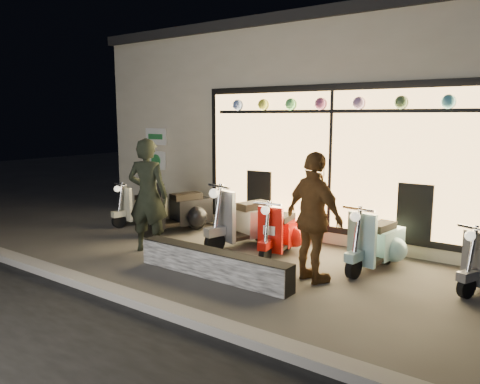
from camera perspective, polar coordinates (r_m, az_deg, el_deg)
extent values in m
plane|color=#383533|center=(7.54, -1.29, -8.66)|extent=(40.00, 40.00, 0.00)
cube|color=slate|center=(6.14, -12.90, -12.57)|extent=(40.00, 0.25, 0.12)
cube|color=beige|center=(11.57, 13.91, 7.40)|extent=(10.00, 6.00, 4.00)
cube|color=black|center=(11.70, 14.33, 17.73)|extent=(10.20, 6.20, 0.20)
cube|color=black|center=(8.50, 11.14, 3.89)|extent=(5.45, 0.06, 2.65)
cube|color=#FFBF6B|center=(8.47, 11.03, 3.87)|extent=(5.20, 0.04, 2.40)
cube|color=black|center=(8.40, 11.09, 9.63)|extent=(4.90, 0.06, 0.06)
cube|color=white|center=(11.05, -10.18, 6.67)|extent=(0.65, 0.04, 0.38)
cube|color=white|center=(11.09, -10.10, 3.83)|extent=(0.55, 0.04, 0.42)
cube|color=black|center=(6.88, -3.30, -8.70)|extent=(2.58, 0.28, 0.40)
cylinder|color=black|center=(8.06, -3.10, -6.12)|extent=(0.21, 0.39, 0.37)
cylinder|color=black|center=(8.71, 2.78, -4.95)|extent=(0.23, 0.39, 0.37)
cube|color=#A6A6AB|center=(8.09, -1.80, -2.96)|extent=(0.50, 0.21, 0.89)
cube|color=#A6A6AB|center=(8.59, 2.24, -3.58)|extent=(0.65, 0.86, 0.50)
cube|color=black|center=(8.45, 1.70, -1.67)|extent=(0.46, 0.67, 0.13)
sphere|color=#FFF2CC|center=(7.87, -3.21, -0.16)|extent=(0.20, 0.20, 0.16)
cylinder|color=black|center=(7.46, 3.08, -7.61)|extent=(0.14, 0.32, 0.31)
cylinder|color=black|center=(8.27, 5.73, -5.95)|extent=(0.15, 0.32, 0.31)
cube|color=#AF130B|center=(7.54, 3.72, -4.63)|extent=(0.43, 0.12, 0.75)
cube|color=#AF130B|center=(8.14, 5.51, -4.80)|extent=(0.47, 0.69, 0.42)
cube|color=black|center=(8.00, 5.29, -3.17)|extent=(0.33, 0.54, 0.11)
sphere|color=#FFF2CC|center=(7.28, 3.10, -2.25)|extent=(0.16, 0.16, 0.14)
cylinder|color=black|center=(9.21, -11.25, -4.33)|extent=(0.22, 0.38, 0.37)
cylinder|color=black|center=(9.70, -5.41, -3.51)|extent=(0.24, 0.39, 0.37)
cube|color=black|center=(9.22, -10.04, -1.59)|extent=(0.50, 0.23, 0.89)
cube|color=black|center=(9.60, -5.98, -2.26)|extent=(0.67, 0.87, 0.50)
cube|color=black|center=(9.49, -6.58, -0.53)|extent=(0.48, 0.67, 0.13)
sphere|color=#FFF2CC|center=(9.05, -11.48, 0.89)|extent=(0.21, 0.21, 0.16)
cylinder|color=black|center=(10.13, -14.54, -3.43)|extent=(0.15, 0.31, 0.30)
cylinder|color=black|center=(10.55, -10.35, -2.78)|extent=(0.16, 0.31, 0.30)
cube|color=beige|center=(10.15, -13.71, -1.41)|extent=(0.41, 0.14, 0.72)
cube|color=beige|center=(10.47, -10.79, -1.86)|extent=(0.48, 0.67, 0.40)
cube|color=black|center=(10.38, -11.24, -0.59)|extent=(0.34, 0.53, 0.10)
sphere|color=#FFF2CC|center=(10.00, -14.75, 0.38)|extent=(0.16, 0.16, 0.13)
cylinder|color=black|center=(7.01, 13.67, -8.93)|extent=(0.14, 0.34, 0.33)
cylinder|color=black|center=(7.82, 17.30, -7.18)|extent=(0.16, 0.34, 0.33)
cube|color=#80ADB5|center=(7.07, 14.63, -5.63)|extent=(0.45, 0.13, 0.79)
cube|color=#80ADB5|center=(7.68, 17.04, -5.89)|extent=(0.50, 0.73, 0.44)
cube|color=black|center=(7.53, 16.80, -4.06)|extent=(0.34, 0.57, 0.12)
sphere|color=#FFF2CC|center=(6.80, 13.87, -2.93)|extent=(0.16, 0.16, 0.14)
cylinder|color=black|center=(6.78, 25.87, -10.38)|extent=(0.20, 0.31, 0.30)
cube|color=#5A5C62|center=(6.83, 26.92, -7.34)|extent=(0.39, 0.22, 0.71)
sphere|color=#FFF2CC|center=(6.59, 26.24, -4.82)|extent=(0.17, 0.17, 0.13)
imported|color=black|center=(8.13, -11.16, -0.43)|extent=(0.83, 0.68, 1.95)
imported|color=brown|center=(6.60, 9.01, -3.11)|extent=(1.17, 0.82, 1.84)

